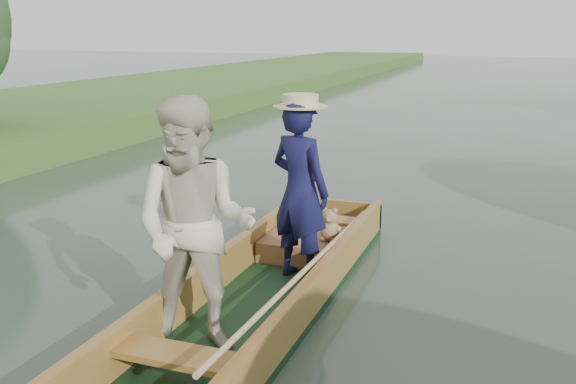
% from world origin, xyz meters
% --- Properties ---
extents(ground, '(120.00, 120.00, 0.00)m').
position_xyz_m(ground, '(0.00, 0.00, 0.00)').
color(ground, '#283D30').
rests_on(ground, ground).
extents(punt, '(1.23, 5.00, 2.05)m').
position_xyz_m(punt, '(-0.04, -0.33, 0.75)').
color(punt, black).
rests_on(punt, ground).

